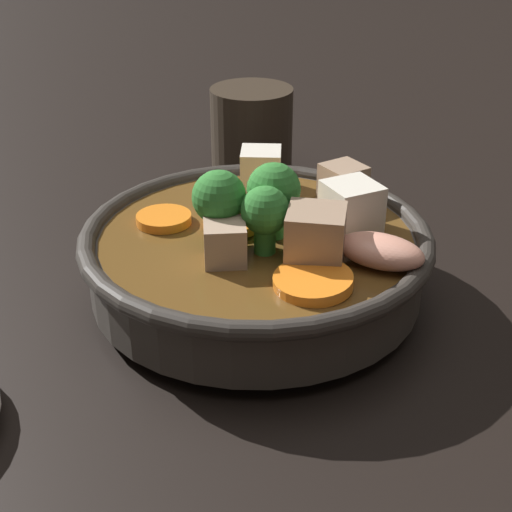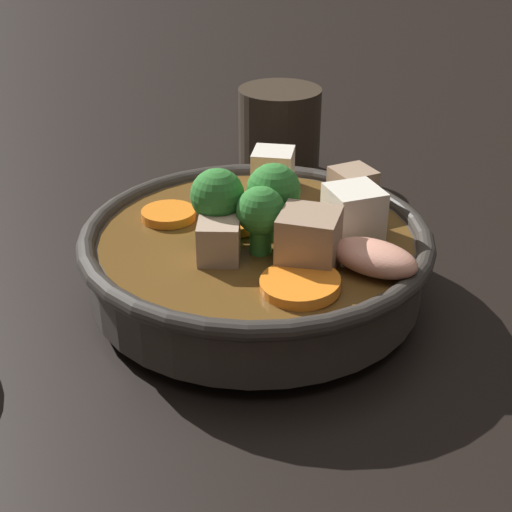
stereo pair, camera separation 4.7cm
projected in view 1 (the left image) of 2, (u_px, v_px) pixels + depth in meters
ground_plane at (256, 299)px, 0.49m from camera, size 3.00×3.00×0.00m
stirfry_bowl at (259, 251)px, 0.47m from camera, size 0.23×0.23×0.10m
dark_mug at (251, 131)px, 0.67m from camera, size 0.10×0.08×0.08m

